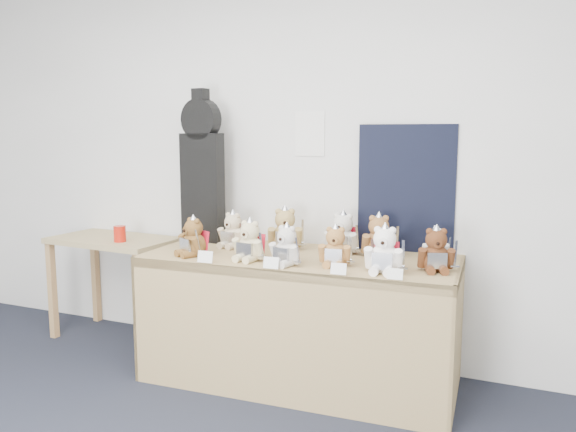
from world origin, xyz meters
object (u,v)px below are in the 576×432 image
at_px(teddy_front_left, 250,242).
at_px(teddy_front_end, 436,252).
at_px(teddy_front_far_left, 193,239).
at_px(teddy_front_centre, 286,247).
at_px(teddy_back_left, 232,232).
at_px(guitar_case, 202,168).
at_px(teddy_back_end, 434,246).
at_px(side_table, 114,254).
at_px(teddy_front_far_right, 384,252).
at_px(teddy_front_right, 335,248).
at_px(teddy_back_centre_left, 285,231).
at_px(teddy_back_centre_right, 343,235).
at_px(display_table, 296,286).
at_px(red_cup, 120,234).
at_px(teddy_back_right, 379,238).

relative_size(teddy_front_left, teddy_front_end, 1.01).
relative_size(teddy_front_far_left, teddy_front_end, 1.00).
xyz_separation_m(teddy_front_centre, teddy_back_left, (-0.53, 0.33, 0.00)).
bearing_deg(teddy_back_left, teddy_front_far_left, -97.33).
distance_m(guitar_case, teddy_front_centre, 1.04).
xyz_separation_m(guitar_case, teddy_back_end, (1.60, -0.01, -0.43)).
xyz_separation_m(teddy_front_end, teddy_back_end, (-0.05, 0.26, -0.02)).
height_order(side_table, teddy_front_end, teddy_front_end).
bearing_deg(teddy_front_left, teddy_front_far_right, 6.95).
bearing_deg(teddy_back_left, teddy_back_end, 14.11).
bearing_deg(teddy_front_right, guitar_case, 153.18).
height_order(guitar_case, teddy_front_far_right, guitar_case).
distance_m(teddy_front_centre, teddy_front_far_right, 0.56).
relative_size(teddy_front_left, teddy_back_centre_left, 0.88).
bearing_deg(teddy_front_far_left, teddy_front_left, 28.64).
bearing_deg(teddy_front_centre, teddy_back_left, 159.72).
xyz_separation_m(teddy_front_left, teddy_back_left, (-0.28, 0.30, -0.00)).
xyz_separation_m(teddy_front_right, teddy_back_centre_right, (-0.06, 0.33, 0.01)).
bearing_deg(side_table, teddy_front_centre, -10.71).
height_order(teddy_front_right, teddy_front_far_right, teddy_front_far_right).
relative_size(display_table, red_cup, 16.95).
distance_m(teddy_back_centre_right, teddy_back_end, 0.56).
distance_m(teddy_back_left, teddy_back_centre_right, 0.74).
distance_m(display_table, teddy_front_end, 0.87).
xyz_separation_m(display_table, teddy_back_centre_right, (0.22, 0.24, 0.29)).
distance_m(red_cup, teddy_front_centre, 1.47).
distance_m(teddy_front_far_right, teddy_back_right, 0.41).
distance_m(teddy_front_left, teddy_front_end, 1.07).
relative_size(teddy_front_right, teddy_back_centre_right, 0.87).
bearing_deg(display_table, teddy_front_end, -2.80).
relative_size(teddy_front_end, teddy_back_right, 0.93).
xyz_separation_m(teddy_front_far_left, teddy_back_left, (0.10, 0.33, -0.00)).
distance_m(side_table, teddy_front_left, 1.42).
distance_m(teddy_front_left, teddy_front_centre, 0.25).
bearing_deg(display_table, red_cup, 172.84).
bearing_deg(teddy_back_end, teddy_back_left, 158.32).
bearing_deg(teddy_back_right, guitar_case, 156.97).
height_order(teddy_front_centre, teddy_back_end, teddy_front_centre).
xyz_separation_m(display_table, red_cup, (-1.42, 0.11, 0.21)).
bearing_deg(display_table, teddy_back_right, 26.58).
height_order(teddy_front_left, teddy_back_centre_left, teddy_back_centre_left).
relative_size(side_table, teddy_back_centre_left, 3.09).
relative_size(teddy_front_left, teddy_back_right, 0.94).
bearing_deg(teddy_front_far_right, teddy_front_left, 177.86).
relative_size(teddy_front_right, teddy_front_far_right, 0.89).
height_order(red_cup, teddy_front_right, teddy_front_right).
height_order(side_table, teddy_back_right, teddy_back_right).
xyz_separation_m(guitar_case, red_cup, (-0.60, -0.16, -0.48)).
height_order(display_table, teddy_front_far_left, teddy_front_far_left).
bearing_deg(teddy_back_right, red_cup, 162.30).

